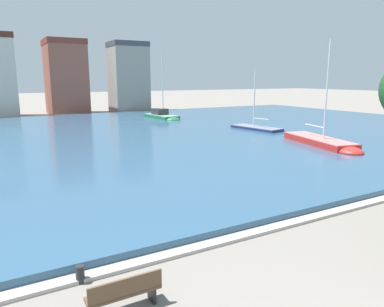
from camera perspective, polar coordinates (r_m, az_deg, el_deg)
name	(u,v)px	position (r m, az deg, el deg)	size (l,w,h in m)	color
harbor_water	(61,141)	(33.26, -19.90, 1.86)	(89.12, 45.36, 0.37)	#2D5170
quay_edge_coping	(191,249)	(12.15, -0.08, -14.73)	(89.12, 0.50, 0.12)	#ADA89E
sailboat_navy	(252,129)	(38.09, 9.43, 3.82)	(2.70, 6.62, 6.36)	navy
sailboat_red	(324,144)	(29.88, 20.06, 1.35)	(3.73, 8.38, 8.33)	red
sailboat_green	(163,117)	(47.92, -4.55, 5.77)	(2.69, 6.75, 9.02)	#236B42
mooring_bollard	(80,274)	(10.83, -17.15, -17.65)	(0.24, 0.24, 0.50)	#232326
park_bench	(125,292)	(9.36, -10.53, -20.63)	(1.80, 0.44, 0.92)	brown
townhouse_tall_gabled	(66,77)	(60.72, -19.17, 11.24)	(5.72, 6.70, 11.26)	#8E5142
townhouse_end_terrace	(129,77)	(61.58, -9.92, 11.68)	(5.76, 5.10, 11.22)	gray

